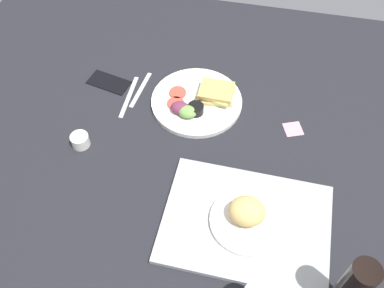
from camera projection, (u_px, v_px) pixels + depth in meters
The scene contains 9 objects.
ground_plane at pixel (200, 148), 136.10cm from camera, with size 190.00×150.00×3.00cm, color black.
serving_tray at pixel (246, 223), 118.05cm from camera, with size 45.00×33.00×1.60cm, color #9EA0A3.
bread_plate_near at pixel (247, 216), 115.42cm from camera, with size 20.12×20.12×8.16cm.
plate_with_salad at pixel (198, 101), 143.78cm from camera, with size 30.22×30.22×5.40cm.
espresso_cup at pixel (80, 140), 133.51cm from camera, with size 5.60×5.60×4.00cm, color silver.
fork at pixel (141, 89), 148.86cm from camera, with size 17.00×1.40×0.50cm, color #B7B7BC.
knife at pixel (129, 97), 146.88cm from camera, with size 19.00×1.40×0.50cm, color #B7B7BC.
cell_phone at pixel (109, 82), 150.79cm from camera, with size 14.40×7.20×0.80cm, color black.
sticky_note at pixel (293, 129), 138.69cm from camera, with size 5.60×5.60×0.12cm, color pink.
Camera 1 is at (-14.08, 79.28, 108.27)cm, focal length 40.67 mm.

